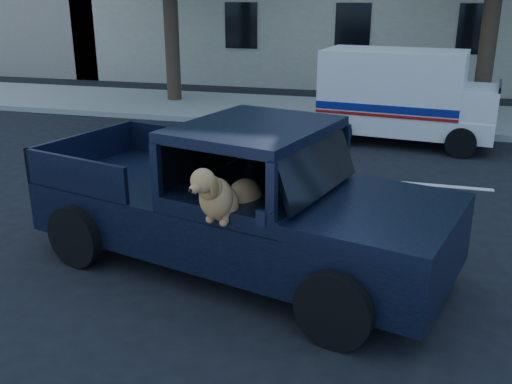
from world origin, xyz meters
TOP-DOWN VIEW (x-y plane):
  - ground at (0.00, 0.00)m, footprint 120.00×120.00m
  - far_sidewalk at (0.00, 9.20)m, footprint 60.00×4.00m
  - lane_stripes at (2.00, 3.40)m, footprint 21.60×0.14m
  - pickup_truck at (1.23, -0.59)m, footprint 5.55×3.30m
  - mail_truck at (3.04, 6.53)m, footprint 4.01×2.33m

SIDE VIEW (x-z plane):
  - ground at x=0.00m, z-range 0.00..0.00m
  - lane_stripes at x=2.00m, z-range 0.00..0.01m
  - far_sidewalk at x=0.00m, z-range 0.00..0.15m
  - pickup_truck at x=1.23m, z-range -0.30..1.56m
  - mail_truck at x=3.04m, z-range -0.13..1.97m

